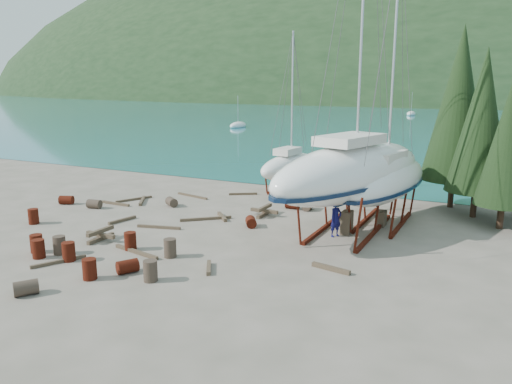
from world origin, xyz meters
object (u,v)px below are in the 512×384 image
at_px(large_sailboat_near, 352,171).
at_px(worker, 336,219).
at_px(large_sailboat_far, 385,179).
at_px(small_sailboat_shore, 289,166).

height_order(large_sailboat_near, worker, large_sailboat_near).
xyz_separation_m(large_sailboat_far, worker, (-1.69, -3.55, -1.65)).
bearing_deg(large_sailboat_near, small_sailboat_shore, 146.29).
xyz_separation_m(large_sailboat_near, small_sailboat_shore, (-7.08, 8.12, -1.42)).
xyz_separation_m(large_sailboat_far, small_sailboat_shore, (-8.39, 5.95, -0.70)).
relative_size(large_sailboat_near, large_sailboat_far, 1.30).
relative_size(large_sailboat_far, small_sailboat_shore, 1.38).
height_order(large_sailboat_near, small_sailboat_shore, large_sailboat_near).
xyz_separation_m(small_sailboat_shore, worker, (6.70, -9.50, -0.95)).
distance_m(large_sailboat_far, small_sailboat_shore, 10.31).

